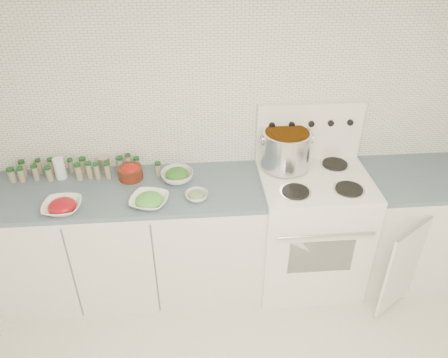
% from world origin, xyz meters
% --- Properties ---
extents(room_walls, '(3.54, 3.04, 2.52)m').
position_xyz_m(room_walls, '(0.00, 0.00, 1.56)').
color(room_walls, white).
rests_on(room_walls, ground).
extents(counter_left, '(1.85, 0.62, 0.90)m').
position_xyz_m(counter_left, '(-0.82, 1.19, 0.45)').
color(counter_left, white).
rests_on(counter_left, ground).
extents(stove, '(0.76, 0.70, 1.36)m').
position_xyz_m(stove, '(0.48, 1.19, 0.50)').
color(stove, white).
rests_on(stove, ground).
extents(counter_right, '(0.89, 0.85, 0.90)m').
position_xyz_m(counter_right, '(1.30, 1.19, 0.45)').
color(counter_right, white).
rests_on(counter_right, ground).
extents(stock_pot, '(0.36, 0.34, 0.26)m').
position_xyz_m(stock_pot, '(0.29, 1.34, 1.09)').
color(stock_pot, silver).
rests_on(stock_pot, stove).
extents(bowl_tomato, '(0.24, 0.24, 0.08)m').
position_xyz_m(bowl_tomato, '(-1.19, 0.98, 0.93)').
color(bowl_tomato, white).
rests_on(bowl_tomato, counter_left).
extents(bowl_snowpea, '(0.29, 0.29, 0.08)m').
position_xyz_m(bowl_snowpea, '(-0.65, 1.00, 0.93)').
color(bowl_snowpea, white).
rests_on(bowl_snowpea, counter_left).
extents(bowl_broccoli, '(0.28, 0.28, 0.09)m').
position_xyz_m(bowl_broccoli, '(-0.48, 1.27, 0.94)').
color(bowl_broccoli, white).
rests_on(bowl_broccoli, counter_left).
extents(bowl_zucchini, '(0.20, 0.20, 0.06)m').
position_xyz_m(bowl_zucchini, '(-0.35, 1.04, 0.93)').
color(bowl_zucchini, white).
rests_on(bowl_zucchini, counter_left).
extents(bowl_pepper, '(0.17, 0.17, 0.11)m').
position_xyz_m(bowl_pepper, '(-0.80, 1.33, 0.95)').
color(bowl_pepper, '#531D0E').
rests_on(bowl_pepper, counter_left).
extents(salt_canister, '(0.09, 0.09, 0.15)m').
position_xyz_m(salt_canister, '(-1.29, 1.38, 0.98)').
color(salt_canister, white).
rests_on(salt_canister, counter_left).
extents(tin_can, '(0.10, 0.10, 0.11)m').
position_xyz_m(tin_can, '(-1.00, 1.45, 0.95)').
color(tin_can, '#AFA794').
rests_on(tin_can, counter_left).
extents(spice_cluster, '(1.05, 0.15, 0.13)m').
position_xyz_m(spice_cluster, '(-1.19, 1.39, 0.96)').
color(spice_cluster, gray).
rests_on(spice_cluster, counter_left).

